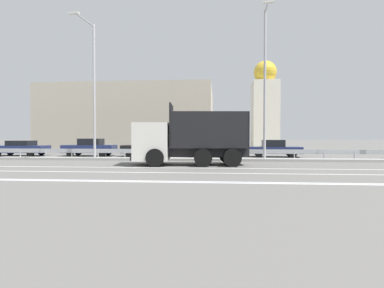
{
  "coord_description": "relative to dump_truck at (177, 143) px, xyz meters",
  "views": [
    {
      "loc": [
        1.77,
        -19.64,
        1.72
      ],
      "look_at": [
        0.12,
        0.08,
        1.23
      ],
      "focal_mm": 28.0,
      "sensor_mm": 36.0,
      "label": 1
    }
  ],
  "objects": [
    {
      "name": "median_road_sign",
      "position": [
        3.79,
        3.38,
        -0.27
      ],
      "size": [
        0.66,
        0.16,
        2.04
      ],
      "color": "white",
      "rests_on": "ground_plane"
    },
    {
      "name": "church_tower",
      "position": [
        9.25,
        25.48,
        4.79
      ],
      "size": [
        3.6,
        3.6,
        13.38
      ],
      "color": "silver",
      "rests_on": "ground_plane"
    },
    {
      "name": "parked_car_1",
      "position": [
        -15.07,
        7.31,
        -0.61
      ],
      "size": [
        4.79,
        2.25,
        1.37
      ],
      "rotation": [
        0.0,
        0.0,
        1.64
      ],
      "color": "navy",
      "rests_on": "ground_plane"
    },
    {
      "name": "median_island",
      "position": [
        0.68,
        3.38,
        -1.23
      ],
      "size": [
        29.44,
        1.1,
        0.18
      ],
      "primitive_type": "cube",
      "color": "gray",
      "rests_on": "ground_plane"
    },
    {
      "name": "parked_car_5",
      "position": [
        7.27,
        7.81,
        -0.6
      ],
      "size": [
        4.48,
        2.06,
        1.45
      ],
      "rotation": [
        0.0,
        0.0,
        -1.64
      ],
      "color": "navy",
      "rests_on": "ground_plane"
    },
    {
      "name": "dump_truck",
      "position": [
        0.0,
        0.0,
        0.0
      ],
      "size": [
        7.04,
        3.17,
        3.66
      ],
      "rotation": [
        0.0,
        0.0,
        1.66
      ],
      "color": "silver",
      "rests_on": "ground_plane"
    },
    {
      "name": "ground_plane",
      "position": [
        0.68,
        1.65,
        -1.32
      ],
      "size": [
        320.0,
        320.0,
        0.0
      ],
      "primitive_type": "plane",
      "color": "#605E5B"
    },
    {
      "name": "parked_car_2",
      "position": [
        -8.81,
        7.7,
        -0.55
      ],
      "size": [
        4.58,
        2.02,
        1.55
      ],
      "rotation": [
        0.0,
        0.0,
        1.61
      ],
      "color": "navy",
      "rests_on": "ground_plane"
    },
    {
      "name": "parked_car_3",
      "position": [
        -3.8,
        7.51,
        -0.55
      ],
      "size": [
        3.93,
        1.88,
        1.55
      ],
      "rotation": [
        0.0,
        0.0,
        -1.58
      ],
      "color": "black",
      "rests_on": "ground_plane"
    },
    {
      "name": "parked_car_4",
      "position": [
        1.62,
        7.35,
        -0.61
      ],
      "size": [
        4.12,
        2.02,
        1.4
      ],
      "rotation": [
        0.0,
        0.0,
        -1.55
      ],
      "color": "maroon",
      "rests_on": "ground_plane"
    },
    {
      "name": "lane_strip_2",
      "position": [
        0.89,
        -6.9,
        -1.32
      ],
      "size": [
        53.52,
        0.16,
        0.01
      ],
      "primitive_type": "cube",
      "color": "silver",
      "rests_on": "ground_plane"
    },
    {
      "name": "street_lamp_2",
      "position": [
        5.8,
        3.45,
        4.45
      ],
      "size": [
        0.71,
        1.98,
        10.61
      ],
      "color": "#ADADB2",
      "rests_on": "ground_plane"
    },
    {
      "name": "lane_strip_1",
      "position": [
        0.89,
        -3.93,
        -1.32
      ],
      "size": [
        53.52,
        0.16,
        0.01
      ],
      "primitive_type": "cube",
      "color": "silver",
      "rests_on": "ground_plane"
    },
    {
      "name": "lane_strip_0",
      "position": [
        0.89,
        -1.72,
        -1.32
      ],
      "size": [
        53.52,
        0.16,
        0.01
      ],
      "primitive_type": "cube",
      "color": "silver",
      "rests_on": "ground_plane"
    },
    {
      "name": "street_lamp_1",
      "position": [
        -6.52,
        3.03,
        4.18
      ],
      "size": [
        0.71,
        2.81,
        9.87
      ],
      "color": "#ADADB2",
      "rests_on": "ground_plane"
    },
    {
      "name": "median_guardrail",
      "position": [
        0.68,
        4.42,
        -0.75
      ],
      "size": [
        53.52,
        0.09,
        0.78
      ],
      "color": "#9EA0A5",
      "rests_on": "ground_plane"
    },
    {
      "name": "lane_strip_3",
      "position": [
        0.89,
        -6.62,
        -1.32
      ],
      "size": [
        53.52,
        0.16,
        0.01
      ],
      "primitive_type": "cube",
      "color": "silver",
      "rests_on": "ground_plane"
    },
    {
      "name": "background_building_0",
      "position": [
        -8.13,
        19.89,
        2.54
      ],
      "size": [
        19.84,
        13.01,
        7.71
      ],
      "primitive_type": "cube",
      "color": "#B7AD99",
      "rests_on": "ground_plane"
    }
  ]
}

